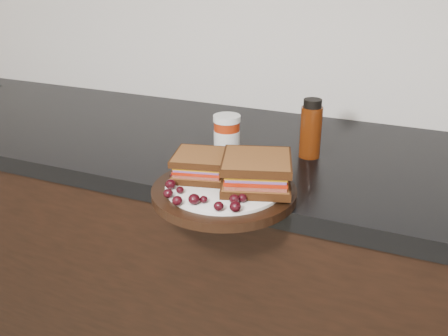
{
  "coord_description": "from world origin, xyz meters",
  "views": [
    {
      "loc": [
        0.61,
        0.62,
        1.33
      ],
      "look_at": [
        0.27,
        1.41,
        0.96
      ],
      "focal_mm": 40.0,
      "sensor_mm": 36.0,
      "label": 1
    }
  ],
  "objects_px": {
    "condiment_jar": "(227,135)",
    "oil_bottle": "(311,128)",
    "plate": "(224,192)",
    "sandwich_left": "(200,165)"
  },
  "relations": [
    {
      "from": "plate",
      "to": "condiment_jar",
      "type": "bearing_deg",
      "value": 111.67
    },
    {
      "from": "oil_bottle",
      "to": "condiment_jar",
      "type": "bearing_deg",
      "value": -162.51
    },
    {
      "from": "plate",
      "to": "oil_bottle",
      "type": "relative_size",
      "value": 2.05
    },
    {
      "from": "sandwich_left",
      "to": "oil_bottle",
      "type": "height_order",
      "value": "oil_bottle"
    },
    {
      "from": "plate",
      "to": "sandwich_left",
      "type": "distance_m",
      "value": 0.07
    },
    {
      "from": "plate",
      "to": "sandwich_left",
      "type": "relative_size",
      "value": 2.7
    },
    {
      "from": "plate",
      "to": "oil_bottle",
      "type": "height_order",
      "value": "oil_bottle"
    },
    {
      "from": "sandwich_left",
      "to": "condiment_jar",
      "type": "height_order",
      "value": "condiment_jar"
    },
    {
      "from": "plate",
      "to": "condiment_jar",
      "type": "height_order",
      "value": "condiment_jar"
    },
    {
      "from": "condiment_jar",
      "to": "oil_bottle",
      "type": "xyz_separation_m",
      "value": [
        0.18,
        0.06,
        0.02
      ]
    }
  ]
}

